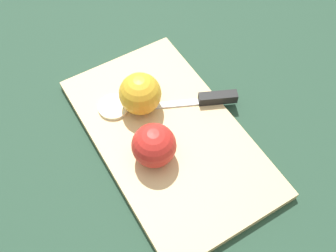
% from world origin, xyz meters
% --- Properties ---
extents(ground_plane, '(4.00, 4.00, 0.00)m').
position_xyz_m(ground_plane, '(0.00, 0.00, 0.00)').
color(ground_plane, '#1E3828').
extents(cutting_board, '(0.37, 0.22, 0.01)m').
position_xyz_m(cutting_board, '(0.00, 0.00, 0.01)').
color(cutting_board, tan).
rests_on(cutting_board, ground_plane).
extents(apple_half_left, '(0.06, 0.06, 0.06)m').
position_xyz_m(apple_half_left, '(-0.03, 0.04, 0.05)').
color(apple_half_left, red).
rests_on(apple_half_left, cutting_board).
extents(apple_half_right, '(0.07, 0.07, 0.07)m').
position_xyz_m(apple_half_right, '(0.07, 0.01, 0.05)').
color(apple_half_right, gold).
rests_on(apple_half_right, cutting_board).
extents(knife, '(0.07, 0.13, 0.02)m').
position_xyz_m(knife, '(0.02, -0.09, 0.02)').
color(knife, silver).
rests_on(knife, cutting_board).
extents(apple_slice, '(0.05, 0.05, 0.01)m').
position_xyz_m(apple_slice, '(0.09, 0.05, 0.02)').
color(apple_slice, beige).
rests_on(apple_slice, cutting_board).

